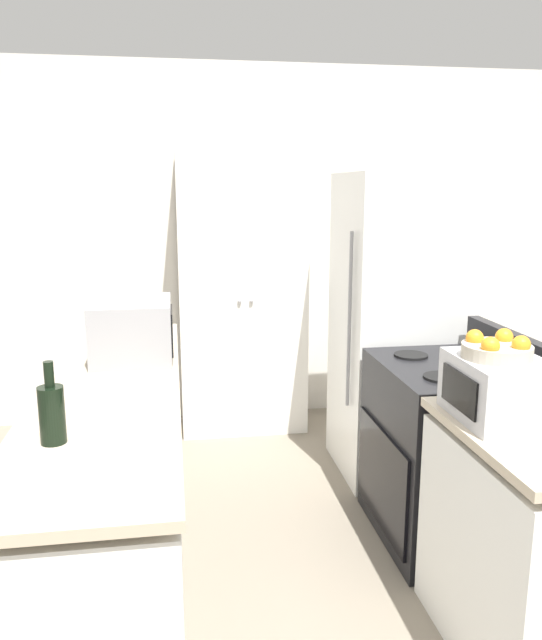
% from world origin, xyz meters
% --- Properties ---
extents(wall_back, '(7.00, 0.06, 2.60)m').
position_xyz_m(wall_back, '(0.00, 3.27, 1.30)').
color(wall_back, silver).
rests_on(wall_back, ground_plane).
extents(counter_left, '(0.60, 2.40, 0.89)m').
position_xyz_m(counter_left, '(-0.79, 1.30, 0.43)').
color(counter_left, silver).
rests_on(counter_left, ground_plane).
extents(counter_right, '(0.60, 0.83, 0.89)m').
position_xyz_m(counter_right, '(0.79, 0.51, 0.43)').
color(counter_right, silver).
rests_on(counter_right, ground_plane).
extents(pantry_cabinet, '(0.88, 0.49, 1.96)m').
position_xyz_m(pantry_cabinet, '(-0.02, 2.98, 0.98)').
color(pantry_cabinet, white).
rests_on(pantry_cabinet, ground_plane).
extents(stove, '(0.66, 0.79, 1.05)m').
position_xyz_m(stove, '(0.81, 1.34, 0.45)').
color(stove, black).
rests_on(stove, ground_plane).
extents(refrigerator, '(0.71, 0.70, 1.81)m').
position_xyz_m(refrigerator, '(0.83, 2.12, 0.91)').
color(refrigerator, white).
rests_on(refrigerator, ground_plane).
extents(microwave, '(0.39, 0.46, 0.29)m').
position_xyz_m(microwave, '(-0.71, 1.71, 1.04)').
color(microwave, '#939399').
rests_on(microwave, counter_left).
extents(wine_bottle, '(0.09, 0.09, 0.28)m').
position_xyz_m(wine_bottle, '(-0.91, 0.68, 1.00)').
color(wine_bottle, black).
rests_on(wine_bottle, counter_left).
extents(toaster_oven, '(0.31, 0.38, 0.23)m').
position_xyz_m(toaster_oven, '(0.67, 0.65, 1.01)').
color(toaster_oven, '#B2B2B7').
rests_on(toaster_oven, counter_right).
extents(fruit_bowl, '(0.25, 0.25, 0.10)m').
position_xyz_m(fruit_bowl, '(0.65, 0.66, 1.16)').
color(fruit_bowl, '#B2A893').
rests_on(fruit_bowl, toaster_oven).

